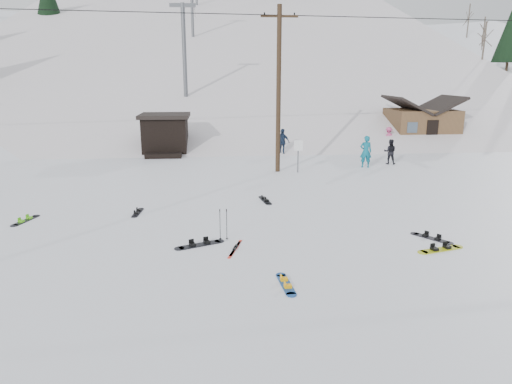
{
  "coord_description": "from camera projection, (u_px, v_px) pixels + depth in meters",
  "views": [
    {
      "loc": [
        -1.58,
        -11.48,
        5.43
      ],
      "look_at": [
        -0.17,
        3.99,
        1.4
      ],
      "focal_mm": 32.0,
      "sensor_mm": 36.0,
      "label": 1
    }
  ],
  "objects": [
    {
      "name": "board_scatter_c",
      "position": [
        25.0,
        220.0,
        17.37
      ],
      "size": [
        0.65,
        1.44,
        0.1
      ],
      "rotation": [
        0.0,
        0.0,
        1.26
      ],
      "color": "black",
      "rests_on": "ground"
    },
    {
      "name": "skier_teal",
      "position": [
        366.0,
        152.0,
        27.14
      ],
      "size": [
        0.75,
        0.54,
        1.9
      ],
      "primitive_type": "imported",
      "rotation": [
        0.0,
        0.0,
        3.01
      ],
      "color": "#0B6177",
      "rests_on": "ground"
    },
    {
      "name": "skier_navy",
      "position": [
        283.0,
        142.0,
        31.42
      ],
      "size": [
        1.1,
        0.99,
        1.8
      ],
      "primitive_type": "imported",
      "rotation": [
        0.0,
        0.0,
        2.49
      ],
      "color": "#18253C",
      "rests_on": "ground"
    },
    {
      "name": "hero_skis",
      "position": [
        235.0,
        248.0,
        14.57
      ],
      "size": [
        0.54,
        1.55,
        0.08
      ],
      "rotation": [
        0.0,
        0.0,
        -0.29
      ],
      "color": "red",
      "rests_on": "ground"
    },
    {
      "name": "lift_tower_near",
      "position": [
        184.0,
        45.0,
        39.16
      ],
      "size": [
        2.2,
        0.36,
        8.0
      ],
      "color": "#595B60",
      "rests_on": "ski_slope"
    },
    {
      "name": "treeline_crest",
      "position": [
        221.0,
        101.0,
        95.47
      ],
      "size": [
        50.0,
        6.0,
        10.0
      ],
      "primitive_type": null,
      "color": "black",
      "rests_on": "ski_slope"
    },
    {
      "name": "cabin",
      "position": [
        421.0,
        125.0,
        36.65
      ],
      "size": [
        5.39,
        4.4,
        3.77
      ],
      "color": "brown",
      "rests_on": "ground"
    },
    {
      "name": "ridge_right",
      "position": [
        486.0,
        190.0,
        66.88
      ],
      "size": [
        45.66,
        93.98,
        54.59
      ],
      "primitive_type": "cube",
      "rotation": [
        0.21,
        -0.05,
        -0.12
      ],
      "color": "white",
      "rests_on": "ground"
    },
    {
      "name": "ski_poles",
      "position": [
        223.0,
        224.0,
        15.23
      ],
      "size": [
        0.3,
        0.08,
        1.09
      ],
      "color": "black",
      "rests_on": "ground"
    },
    {
      "name": "skier_dark",
      "position": [
        390.0,
        152.0,
        28.17
      ],
      "size": [
        0.9,
        0.79,
        1.54
      ],
      "primitive_type": "imported",
      "rotation": [
        0.0,
        0.0,
        2.81
      ],
      "color": "black",
      "rests_on": "ground"
    },
    {
      "name": "trail_sign",
      "position": [
        298.0,
        150.0,
        25.61
      ],
      "size": [
        0.5,
        0.09,
        1.85
      ],
      "color": "#595B60",
      "rests_on": "ground"
    },
    {
      "name": "ground",
      "position": [
        275.0,
        277.0,
        12.56
      ],
      "size": [
        200.0,
        200.0,
        0.0
      ],
      "primitive_type": "plane",
      "color": "white",
      "rests_on": "ground"
    },
    {
      "name": "utility_pole",
      "position": [
        279.0,
        88.0,
        25.06
      ],
      "size": [
        2.0,
        0.26,
        9.0
      ],
      "color": "#3A2819",
      "rests_on": "ground"
    },
    {
      "name": "hero_snowboard",
      "position": [
        286.0,
        284.0,
        12.1
      ],
      "size": [
        0.38,
        1.46,
        0.1
      ],
      "rotation": [
        0.0,
        0.0,
        1.66
      ],
      "color": "#164591",
      "rests_on": "ground"
    },
    {
      "name": "board_scatter_f",
      "position": [
        265.0,
        200.0,
        20.15
      ],
      "size": [
        0.47,
        1.47,
        0.1
      ],
      "rotation": [
        0.0,
        0.0,
        1.73
      ],
      "color": "black",
      "rests_on": "ground"
    },
    {
      "name": "lift_hut",
      "position": [
        165.0,
        134.0,
        31.97
      ],
      "size": [
        3.4,
        4.1,
        2.75
      ],
      "color": "black",
      "rests_on": "ground"
    },
    {
      "name": "ski_slope",
      "position": [
        226.0,
        194.0,
        68.59
      ],
      "size": [
        60.0,
        85.24,
        65.97
      ],
      "primitive_type": "cube",
      "rotation": [
        0.31,
        0.0,
        0.0
      ],
      "color": "silver",
      "rests_on": "ground"
    },
    {
      "name": "board_scatter_b",
      "position": [
        138.0,
        212.0,
        18.36
      ],
      "size": [
        0.35,
        1.32,
        0.09
      ],
      "rotation": [
        0.0,
        0.0,
        1.48
      ],
      "color": "black",
      "rests_on": "ground"
    },
    {
      "name": "board_scatter_a",
      "position": [
        200.0,
        244.0,
        14.9
      ],
      "size": [
        1.6,
        0.86,
        0.12
      ],
      "rotation": [
        0.0,
        0.0,
        0.4
      ],
      "color": "black",
      "rests_on": "ground"
    },
    {
      "name": "skier_pink",
      "position": [
        388.0,
        137.0,
        34.64
      ],
      "size": [
        1.12,
        0.84,
        1.54
      ],
      "primitive_type": "imported",
      "rotation": [
        0.0,
        0.0,
        3.44
      ],
      "color": "#C14478",
      "rests_on": "ground"
    },
    {
      "name": "lift_tower_mid",
      "position": [
        192.0,
        0.0,
        56.81
      ],
      "size": [
        2.2,
        0.36,
        8.0
      ],
      "color": "#595B60",
      "rests_on": "ski_slope"
    },
    {
      "name": "board_scatter_d",
      "position": [
        431.0,
        238.0,
        15.5
      ],
      "size": [
        1.02,
        1.28,
        0.11
      ],
      "rotation": [
        0.0,
        0.0,
        -0.93
      ],
      "color": "black",
      "rests_on": "ground"
    },
    {
      "name": "board_scatter_e",
      "position": [
        441.0,
        249.0,
        14.5
      ],
      "size": [
        1.66,
        0.69,
        0.12
      ],
      "rotation": [
        0.0,
        0.0,
        0.27
      ],
      "color": "#C1CA16",
      "rests_on": "ground"
    }
  ]
}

